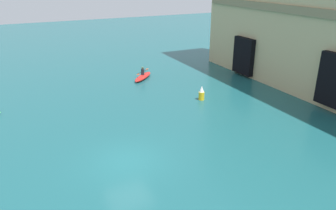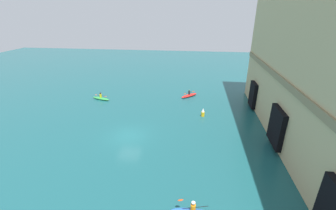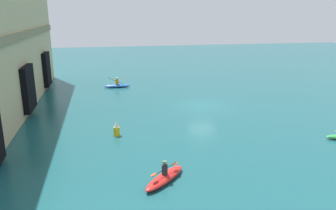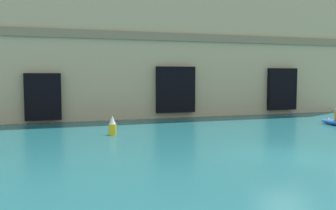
{
  "view_description": "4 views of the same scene",
  "coord_description": "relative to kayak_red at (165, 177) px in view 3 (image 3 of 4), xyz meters",
  "views": [
    {
      "loc": [
        14.91,
        -4.71,
        9.56
      ],
      "look_at": [
        -3.26,
        4.06,
        1.43
      ],
      "focal_mm": 35.0,
      "sensor_mm": 36.0,
      "label": 1
    },
    {
      "loc": [
        21.68,
        7.41,
        13.29
      ],
      "look_at": [
        -6.43,
        3.76,
        1.36
      ],
      "focal_mm": 24.0,
      "sensor_mm": 36.0,
      "label": 2
    },
    {
      "loc": [
        -29.29,
        9.4,
        8.78
      ],
      "look_at": [
        -3.85,
        4.18,
        1.42
      ],
      "focal_mm": 35.0,
      "sensor_mm": 36.0,
      "label": 3
    },
    {
      "loc": [
        -10.33,
        -14.12,
        3.68
      ],
      "look_at": [
        -4.48,
        3.29,
        2.19
      ],
      "focal_mm": 40.0,
      "sensor_mm": 36.0,
      "label": 4
    }
  ],
  "objects": [
    {
      "name": "marker_buoy",
      "position": [
        7.39,
        2.17,
        0.3
      ],
      "size": [
        0.46,
        0.46,
        1.18
      ],
      "color": "yellow",
      "rests_on": "ground"
    },
    {
      "name": "kayak_red",
      "position": [
        0.0,
        0.0,
        0.0
      ],
      "size": [
        2.92,
        2.91,
        1.18
      ],
      "rotation": [
        0.0,
        0.0,
        2.36
      ],
      "color": "red",
      "rests_on": "ground"
    },
    {
      "name": "kayak_blue",
      "position": [
        23.71,
        1.26,
        0.01
      ],
      "size": [
        0.8,
        3.16,
        1.25
      ],
      "rotation": [
        0.0,
        0.0,
        1.57
      ],
      "color": "blue",
      "rests_on": "ground"
    },
    {
      "name": "ground_plane",
      "position": [
        13.7,
        -6.38,
        -0.24
      ],
      "size": [
        120.0,
        120.0,
        0.0
      ],
      "primitive_type": "plane",
      "color": "#195156"
    }
  ]
}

